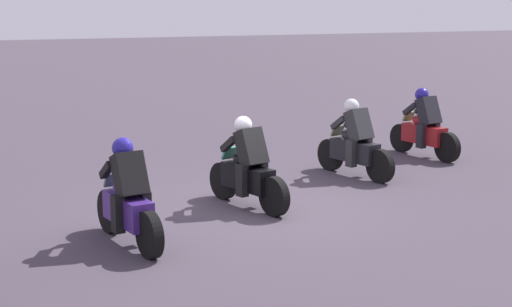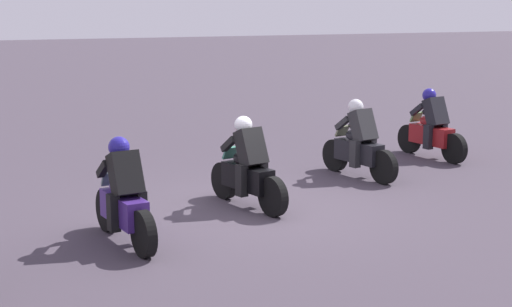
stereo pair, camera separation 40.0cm
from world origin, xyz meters
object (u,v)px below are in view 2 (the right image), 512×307
Objects in this scene: rider_lane_b at (359,145)px; rider_lane_c at (248,170)px; rider_lane_a at (432,130)px; rider_lane_d at (124,200)px.

rider_lane_c is (-1.26, 2.81, 0.00)m from rider_lane_b.
rider_lane_a is 1.00× the size of rider_lane_d.
rider_lane_c is 0.99× the size of rider_lane_d.
rider_lane_a is 8.30m from rider_lane_d.
rider_lane_b is at bearing -79.00° from rider_lane_c.
rider_lane_b is 3.08m from rider_lane_c.
rider_lane_a is at bearing -78.41° from rider_lane_b.
rider_lane_a and rider_lane_b have the same top height.
rider_lane_d is at bearing 103.62° from rider_lane_c.
rider_lane_a and rider_lane_d have the same top height.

